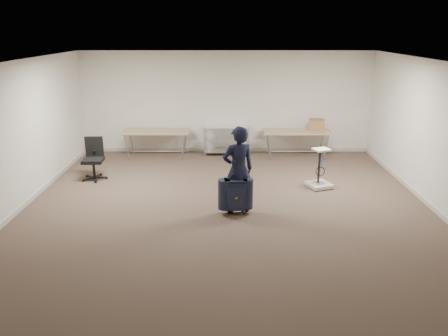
{
  "coord_description": "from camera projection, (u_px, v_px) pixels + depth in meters",
  "views": [
    {
      "loc": [
        -0.03,
        -7.54,
        3.39
      ],
      "look_at": [
        -0.06,
        0.3,
        0.85
      ],
      "focal_mm": 35.0,
      "sensor_mm": 36.0,
      "label": 1
    }
  ],
  "objects": [
    {
      "name": "ground",
      "position": [
        227.0,
        216.0,
        8.22
      ],
      "size": [
        9.0,
        9.0,
        0.0
      ],
      "primitive_type": "plane",
      "color": "#433228",
      "rests_on": "ground"
    },
    {
      "name": "room_shell",
      "position": [
        227.0,
        188.0,
        9.52
      ],
      "size": [
        8.0,
        9.0,
        9.0
      ],
      "color": "white",
      "rests_on": "ground"
    },
    {
      "name": "folding_table_left",
      "position": [
        156.0,
        133.0,
        11.77
      ],
      "size": [
        1.8,
        0.75,
        0.73
      ],
      "color": "#99805D",
      "rests_on": "ground"
    },
    {
      "name": "folding_table_right",
      "position": [
        297.0,
        133.0,
        11.76
      ],
      "size": [
        1.8,
        0.75,
        0.73
      ],
      "color": "#99805D",
      "rests_on": "ground"
    },
    {
      "name": "wire_shelf",
      "position": [
        226.0,
        139.0,
        12.08
      ],
      "size": [
        1.22,
        0.47,
        0.8
      ],
      "color": "silver",
      "rests_on": "ground"
    },
    {
      "name": "person",
      "position": [
        238.0,
        170.0,
        8.17
      ],
      "size": [
        0.71,
        0.57,
        1.68
      ],
      "primitive_type": "imported",
      "rotation": [
        0.0,
        0.0,
        3.46
      ],
      "color": "black",
      "rests_on": "ground"
    },
    {
      "name": "suitcase",
      "position": [
        236.0,
        194.0,
        8.2
      ],
      "size": [
        0.44,
        0.28,
        1.16
      ],
      "color": "#151C30",
      "rests_on": "ground"
    },
    {
      "name": "office_chair",
      "position": [
        94.0,
        167.0,
        10.15
      ],
      "size": [
        0.59,
        0.59,
        0.97
      ],
      "color": "black",
      "rests_on": "ground"
    },
    {
      "name": "equipment_cart",
      "position": [
        320.0,
        177.0,
        9.63
      ],
      "size": [
        0.62,
        0.62,
        0.88
      ],
      "color": "beige",
      "rests_on": "ground"
    },
    {
      "name": "cardboard_box",
      "position": [
        317.0,
        125.0,
        11.76
      ],
      "size": [
        0.46,
        0.39,
        0.31
      ],
      "primitive_type": "cube",
      "rotation": [
        0.0,
        0.0,
        -0.22
      ],
      "color": "brown",
      "rests_on": "folding_table_right"
    }
  ]
}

